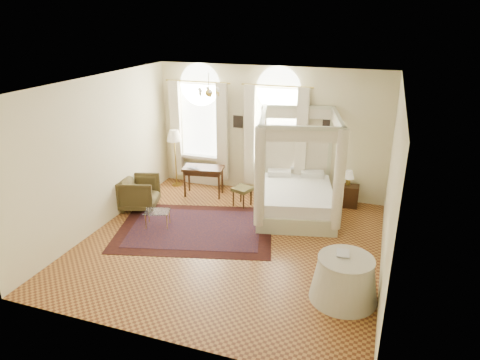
{
  "coord_description": "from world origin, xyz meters",
  "views": [
    {
      "loc": [
        2.73,
        -7.36,
        4.48
      ],
      "look_at": [
        0.08,
        0.4,
        1.28
      ],
      "focal_mm": 32.0,
      "sensor_mm": 36.0,
      "label": 1
    }
  ],
  "objects_px": {
    "canopy_bed": "(296,193)",
    "writing_desk": "(203,171)",
    "stool": "(242,191)",
    "coffee_table": "(157,213)",
    "armchair": "(139,193)",
    "nightstand": "(350,196)",
    "floor_lamp": "(174,138)",
    "side_table": "(344,279)"
  },
  "relations": [
    {
      "from": "stool",
      "to": "coffee_table",
      "type": "bearing_deg",
      "value": -130.58
    },
    {
      "from": "canopy_bed",
      "to": "coffee_table",
      "type": "bearing_deg",
      "value": -150.31
    },
    {
      "from": "stool",
      "to": "armchair",
      "type": "relative_size",
      "value": 0.6
    },
    {
      "from": "nightstand",
      "to": "armchair",
      "type": "relative_size",
      "value": 0.62
    },
    {
      "from": "nightstand",
      "to": "stool",
      "type": "height_order",
      "value": "nightstand"
    },
    {
      "from": "canopy_bed",
      "to": "nightstand",
      "type": "distance_m",
      "value": 1.51
    },
    {
      "from": "nightstand",
      "to": "stool",
      "type": "relative_size",
      "value": 1.03
    },
    {
      "from": "floor_lamp",
      "to": "side_table",
      "type": "distance_m",
      "value": 6.26
    },
    {
      "from": "canopy_bed",
      "to": "floor_lamp",
      "type": "bearing_deg",
      "value": 167.57
    },
    {
      "from": "armchair",
      "to": "coffee_table",
      "type": "height_order",
      "value": "armchair"
    },
    {
      "from": "floor_lamp",
      "to": "canopy_bed",
      "type": "bearing_deg",
      "value": -12.43
    },
    {
      "from": "armchair",
      "to": "side_table",
      "type": "height_order",
      "value": "armchair"
    },
    {
      "from": "canopy_bed",
      "to": "armchair",
      "type": "relative_size",
      "value": 2.93
    },
    {
      "from": "armchair",
      "to": "nightstand",
      "type": "bearing_deg",
      "value": -85.95
    },
    {
      "from": "nightstand",
      "to": "writing_desk",
      "type": "distance_m",
      "value": 3.77
    },
    {
      "from": "writing_desk",
      "to": "stool",
      "type": "bearing_deg",
      "value": -14.6
    },
    {
      "from": "nightstand",
      "to": "stool",
      "type": "bearing_deg",
      "value": -162.2
    },
    {
      "from": "coffee_table",
      "to": "side_table",
      "type": "height_order",
      "value": "side_table"
    },
    {
      "from": "writing_desk",
      "to": "armchair",
      "type": "distance_m",
      "value": 1.72
    },
    {
      "from": "floor_lamp",
      "to": "coffee_table",
      "type": "bearing_deg",
      "value": -72.95
    },
    {
      "from": "stool",
      "to": "armchair",
      "type": "xyz_separation_m",
      "value": [
        -2.33,
        -0.94,
        -0.0
      ]
    },
    {
      "from": "coffee_table",
      "to": "floor_lamp",
      "type": "relative_size",
      "value": 0.4
    },
    {
      "from": "stool",
      "to": "side_table",
      "type": "distance_m",
      "value": 4.1
    },
    {
      "from": "writing_desk",
      "to": "stool",
      "type": "relative_size",
      "value": 2.11
    },
    {
      "from": "floor_lamp",
      "to": "side_table",
      "type": "relative_size",
      "value": 1.4
    },
    {
      "from": "writing_desk",
      "to": "stool",
      "type": "height_order",
      "value": "writing_desk"
    },
    {
      "from": "nightstand",
      "to": "armchair",
      "type": "xyz_separation_m",
      "value": [
        -4.88,
        -1.76,
        0.13
      ]
    },
    {
      "from": "armchair",
      "to": "side_table",
      "type": "distance_m",
      "value": 5.53
    },
    {
      "from": "floor_lamp",
      "to": "writing_desk",
      "type": "bearing_deg",
      "value": -21.6
    },
    {
      "from": "canopy_bed",
      "to": "writing_desk",
      "type": "distance_m",
      "value": 2.57
    },
    {
      "from": "stool",
      "to": "writing_desk",
      "type": "bearing_deg",
      "value": 165.4
    },
    {
      "from": "canopy_bed",
      "to": "stool",
      "type": "relative_size",
      "value": 4.9
    },
    {
      "from": "writing_desk",
      "to": "armchair",
      "type": "height_order",
      "value": "armchair"
    },
    {
      "from": "coffee_table",
      "to": "stool",
      "type": "bearing_deg",
      "value": 49.42
    },
    {
      "from": "stool",
      "to": "coffee_table",
      "type": "height_order",
      "value": "stool"
    },
    {
      "from": "stool",
      "to": "armchair",
      "type": "bearing_deg",
      "value": -158.04
    },
    {
      "from": "stool",
      "to": "canopy_bed",
      "type": "bearing_deg",
      "value": -3.32
    },
    {
      "from": "nightstand",
      "to": "armchair",
      "type": "distance_m",
      "value": 5.19
    },
    {
      "from": "canopy_bed",
      "to": "writing_desk",
      "type": "height_order",
      "value": "canopy_bed"
    },
    {
      "from": "canopy_bed",
      "to": "coffee_table",
      "type": "xyz_separation_m",
      "value": [
        -2.8,
        -1.6,
        -0.21
      ]
    },
    {
      "from": "writing_desk",
      "to": "armchair",
      "type": "bearing_deg",
      "value": -133.09
    },
    {
      "from": "canopy_bed",
      "to": "side_table",
      "type": "height_order",
      "value": "canopy_bed"
    }
  ]
}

